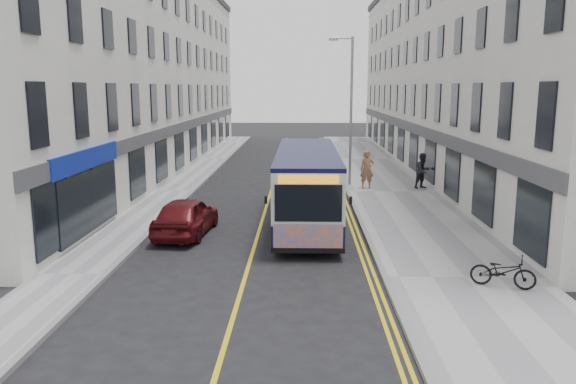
# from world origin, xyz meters

# --- Properties ---
(ground) EXTENTS (140.00, 140.00, 0.00)m
(ground) POSITION_xyz_m (0.00, 0.00, 0.00)
(ground) COLOR black
(ground) RESTS_ON ground
(pavement_east) EXTENTS (4.50, 64.00, 0.12)m
(pavement_east) POSITION_xyz_m (6.25, 12.00, 0.06)
(pavement_east) COLOR gray
(pavement_east) RESTS_ON ground
(pavement_west) EXTENTS (2.00, 64.00, 0.12)m
(pavement_west) POSITION_xyz_m (-5.00, 12.00, 0.06)
(pavement_west) COLOR gray
(pavement_west) RESTS_ON ground
(kerb_east) EXTENTS (0.18, 64.00, 0.13)m
(kerb_east) POSITION_xyz_m (4.00, 12.00, 0.07)
(kerb_east) COLOR slate
(kerb_east) RESTS_ON ground
(kerb_west) EXTENTS (0.18, 64.00, 0.13)m
(kerb_west) POSITION_xyz_m (-4.00, 12.00, 0.07)
(kerb_west) COLOR slate
(kerb_west) RESTS_ON ground
(road_centre_line) EXTENTS (0.12, 64.00, 0.01)m
(road_centre_line) POSITION_xyz_m (0.00, 12.00, 0.00)
(road_centre_line) COLOR gold
(road_centre_line) RESTS_ON ground
(road_dbl_yellow_inner) EXTENTS (0.10, 64.00, 0.01)m
(road_dbl_yellow_inner) POSITION_xyz_m (3.55, 12.00, 0.00)
(road_dbl_yellow_inner) COLOR gold
(road_dbl_yellow_inner) RESTS_ON ground
(road_dbl_yellow_outer) EXTENTS (0.10, 64.00, 0.01)m
(road_dbl_yellow_outer) POSITION_xyz_m (3.75, 12.00, 0.00)
(road_dbl_yellow_outer) COLOR gold
(road_dbl_yellow_outer) RESTS_ON ground
(terrace_east) EXTENTS (6.00, 46.00, 13.00)m
(terrace_east) POSITION_xyz_m (11.50, 21.00, 6.50)
(terrace_east) COLOR silver
(terrace_east) RESTS_ON ground
(terrace_west) EXTENTS (6.00, 46.00, 13.00)m
(terrace_west) POSITION_xyz_m (-9.00, 21.00, 6.50)
(terrace_west) COLOR white
(terrace_west) RESTS_ON ground
(streetlamp) EXTENTS (1.32, 0.18, 8.00)m
(streetlamp) POSITION_xyz_m (4.17, 14.00, 4.38)
(streetlamp) COLOR #92959A
(streetlamp) RESTS_ON ground
(city_bus) EXTENTS (2.38, 10.18, 2.96)m
(city_bus) POSITION_xyz_m (1.82, 5.48, 1.62)
(city_bus) COLOR black
(city_bus) RESTS_ON ground
(bicycle) EXTENTS (1.77, 1.14, 0.88)m
(bicycle) POSITION_xyz_m (7.00, -2.00, 0.56)
(bicycle) COLOR black
(bicycle) RESTS_ON pavement_east
(pedestrian_near) EXTENTS (0.76, 0.53, 2.00)m
(pedestrian_near) POSITION_xyz_m (5.05, 12.87, 1.12)
(pedestrian_near) COLOR #906041
(pedestrian_near) RESTS_ON pavement_east
(pedestrian_far) EXTENTS (1.14, 1.08, 1.87)m
(pedestrian_far) POSITION_xyz_m (8.00, 12.93, 1.06)
(pedestrian_far) COLOR black
(pedestrian_far) RESTS_ON pavement_east
(car_white) EXTENTS (2.28, 4.91, 1.56)m
(car_white) POSITION_xyz_m (1.80, 23.12, 0.78)
(car_white) COLOR silver
(car_white) RESTS_ON ground
(car_maroon) EXTENTS (2.03, 4.34, 1.44)m
(car_maroon) POSITION_xyz_m (-2.65, 3.63, 0.72)
(car_maroon) COLOR #540E11
(car_maroon) RESTS_ON ground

